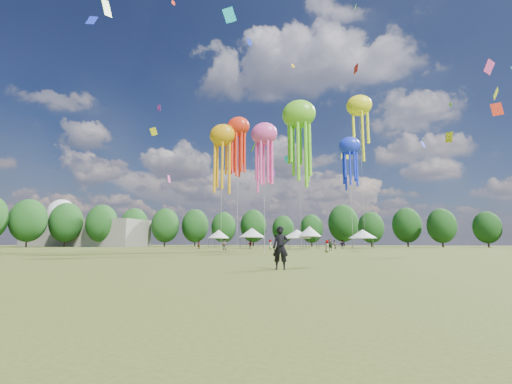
% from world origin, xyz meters
% --- Properties ---
extents(ground, '(300.00, 300.00, 0.00)m').
position_xyz_m(ground, '(0.00, 0.00, 0.00)').
color(ground, '#384416').
rests_on(ground, ground).
extents(observer_main, '(0.78, 0.58, 1.96)m').
position_xyz_m(observer_main, '(8.29, -0.98, 0.98)').
color(observer_main, black).
rests_on(observer_main, ground).
extents(spectator_near, '(0.94, 0.77, 1.82)m').
position_xyz_m(spectator_near, '(-9.94, 36.21, 0.91)').
color(spectator_near, gray).
rests_on(spectator_near, ground).
extents(spectators_far, '(26.76, 29.36, 1.78)m').
position_xyz_m(spectators_far, '(1.94, 45.90, 0.85)').
color(spectators_far, gray).
rests_on(spectators_far, ground).
extents(festival_tents, '(36.59, 10.90, 4.37)m').
position_xyz_m(festival_tents, '(-3.88, 54.74, 3.12)').
color(festival_tents, '#47474C').
rests_on(festival_tents, ground).
extents(show_kites, '(26.41, 34.56, 30.23)m').
position_xyz_m(show_kites, '(1.60, 39.70, 19.50)').
color(show_kites, red).
rests_on(show_kites, ground).
extents(small_kites, '(69.21, 52.39, 44.97)m').
position_xyz_m(small_kites, '(0.88, 43.49, 28.97)').
color(small_kites, red).
rests_on(small_kites, ground).
extents(treeline, '(201.57, 95.24, 13.43)m').
position_xyz_m(treeline, '(-3.87, 62.51, 6.54)').
color(treeline, '#38281C').
rests_on(treeline, ground).
extents(hangar, '(40.00, 12.00, 8.00)m').
position_xyz_m(hangar, '(-72.00, 72.00, 4.00)').
color(hangar, gray).
rests_on(hangar, ground).
extents(radome, '(9.00, 9.00, 16.00)m').
position_xyz_m(radome, '(-88.00, 78.00, 9.99)').
color(radome, white).
rests_on(radome, ground).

